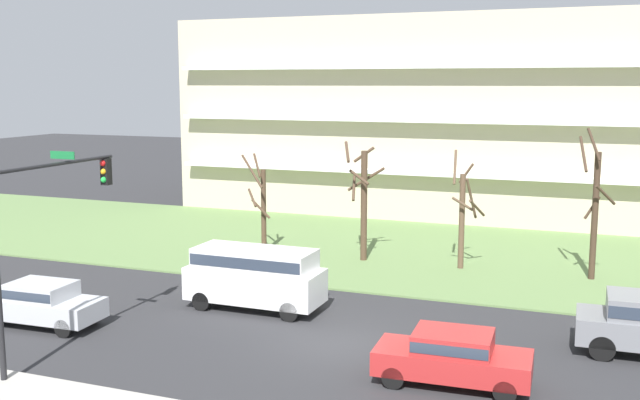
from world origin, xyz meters
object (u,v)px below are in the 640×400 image
object	(u,v)px
sedan_silver_center_right	(41,302)
traffic_signal_mast	(40,221)
sedan_red_center_left	(453,356)
tree_left	(363,199)
tree_far_left	(262,206)
tree_center	(463,214)
tree_right	(594,209)
van_white_near_left	(255,274)

from	to	relation	value
sedan_silver_center_right	traffic_signal_mast	world-z (taller)	traffic_signal_mast
sedan_red_center_left	tree_left	bearing A→B (deg)	114.98
tree_far_left	tree_center	xyz separation A→B (m)	(9.98, 0.40, 0.15)
tree_right	van_white_near_left	size ratio (longest dim) A/B	1.28
tree_far_left	tree_left	distance (m)	5.21
tree_far_left	sedan_silver_center_right	xyz separation A→B (m)	(-2.49, -12.97, -1.59)
van_white_near_left	sedan_red_center_left	world-z (taller)	van_white_near_left
tree_right	van_white_near_left	world-z (taller)	tree_right
sedan_red_center_left	sedan_silver_center_right	size ratio (longest dim) A/B	1.00
tree_far_left	tree_left	xyz separation A→B (m)	(5.16, 0.38, 0.61)
tree_far_left	van_white_near_left	distance (m)	9.32
sedan_red_center_left	traffic_signal_mast	distance (m)	12.81
sedan_red_center_left	sedan_silver_center_right	world-z (taller)	same
tree_center	traffic_signal_mast	xyz separation A→B (m)	(-9.79, -16.15, 1.83)
tree_right	traffic_signal_mast	world-z (taller)	tree_right
tree_far_left	tree_left	size ratio (longest dim) A/B	0.88
tree_far_left	sedan_red_center_left	world-z (taller)	tree_far_left
sedan_silver_center_right	tree_center	bearing A→B (deg)	44.83
tree_center	tree_right	size ratio (longest dim) A/B	0.83
tree_far_left	tree_center	size ratio (longest dim) A/B	0.92
tree_left	sedan_silver_center_right	xyz separation A→B (m)	(-7.65, -13.36, -2.20)
tree_center	tree_right	bearing A→B (deg)	1.49
sedan_silver_center_right	traffic_signal_mast	size ratio (longest dim) A/B	0.69
tree_far_left	traffic_signal_mast	size ratio (longest dim) A/B	0.79
tree_left	sedan_silver_center_right	bearing A→B (deg)	-119.79
tree_far_left	tree_center	distance (m)	9.99
tree_center	tree_far_left	bearing A→B (deg)	-177.73
tree_right	traffic_signal_mast	bearing A→B (deg)	-133.38
van_white_near_left	tree_right	bearing A→B (deg)	-142.32
sedan_red_center_left	sedan_silver_center_right	distance (m)	14.66
tree_left	van_white_near_left	distance (m)	9.13
tree_right	sedan_silver_center_right	xyz separation A→B (m)	(-18.07, -13.51, -2.29)
tree_center	tree_left	bearing A→B (deg)	-179.86
tree_far_left	van_white_near_left	world-z (taller)	tree_far_left
tree_right	sedan_red_center_left	distance (m)	14.13
sedan_silver_center_right	traffic_signal_mast	xyz separation A→B (m)	(2.67, -2.78, 3.57)
tree_right	tree_far_left	bearing A→B (deg)	-178.01
traffic_signal_mast	tree_left	bearing A→B (deg)	72.87
tree_left	van_white_near_left	xyz separation A→B (m)	(-1.43, -8.86, -1.67)
tree_left	traffic_signal_mast	bearing A→B (deg)	-107.13
tree_right	sedan_red_center_left	size ratio (longest dim) A/B	1.49
van_white_near_left	sedan_silver_center_right	distance (m)	7.69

